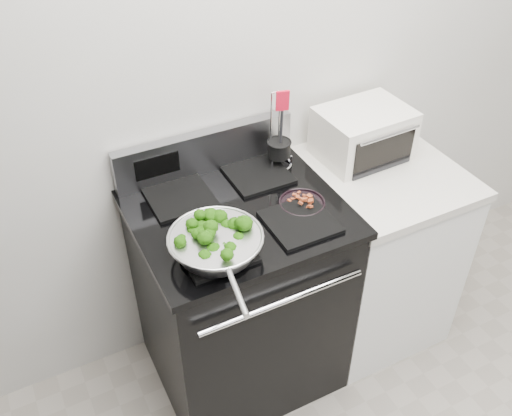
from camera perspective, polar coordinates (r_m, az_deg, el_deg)
back_wall at (r=2.32m, az=1.18°, el=14.41°), size 4.00×0.02×2.70m
gas_range at (r=2.47m, az=-1.62°, el=-8.59°), size 0.79×0.69×1.13m
counter at (r=2.76m, az=11.39°, el=-4.12°), size 0.62×0.68×0.92m
skillet at (r=1.94m, az=-4.03°, el=-3.53°), size 0.33×0.52×0.07m
broccoli_pile at (r=1.93m, az=-4.07°, el=-3.06°), size 0.26×0.26×0.09m
bacon_plate at (r=2.18m, az=4.63°, el=0.70°), size 0.18×0.18×0.04m
utensil_holder at (r=2.36m, az=2.30°, el=5.57°), size 0.11×0.11×0.35m
toaster_oven at (r=2.50m, az=10.68°, el=7.34°), size 0.39×0.30×0.22m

